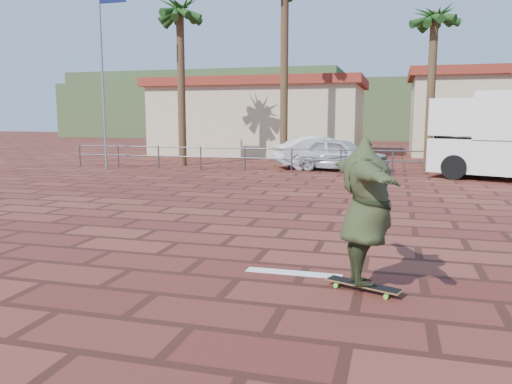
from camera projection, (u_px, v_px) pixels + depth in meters
ground at (267, 249)px, 8.57m from camera, size 120.00×120.00×0.00m
paint_stripe at (294, 273)px, 7.24m from camera, size 1.40×0.22×0.01m
guardrail at (341, 157)px, 19.90m from camera, size 24.06×0.06×1.00m
flagpole at (104, 60)px, 20.97m from camera, size 1.30×0.10×8.00m
palm_far_left at (180, 14)px, 22.40m from camera, size 2.40×2.40×8.25m
palm_center at (435, 21)px, 21.47m from camera, size 2.40×2.40×7.75m
building_west at (261, 117)px, 30.78m from camera, size 12.60×7.60×4.50m
building_east at (502, 112)px, 28.95m from camera, size 10.60×6.60×5.00m
hill_front at (377, 111)px, 55.77m from camera, size 70.00×18.00×6.00m
hill_back at (211, 104)px, 67.15m from camera, size 35.00×14.00×8.00m
longboard at (364, 285)px, 6.47m from camera, size 1.02×0.57×0.10m
skateboarder at (366, 212)px, 6.33m from camera, size 1.37×2.40×1.89m
car_silver at (339, 154)px, 21.02m from camera, size 4.36×2.63×1.39m
car_white at (323, 152)px, 22.13m from camera, size 4.49×3.30×1.41m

